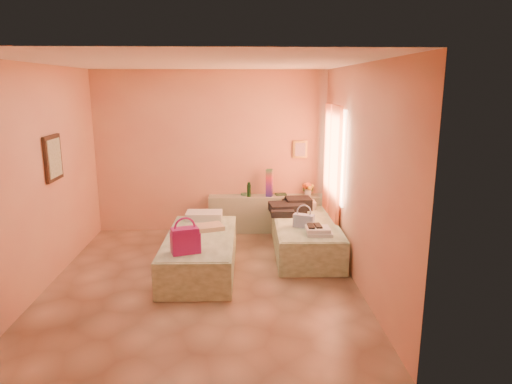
% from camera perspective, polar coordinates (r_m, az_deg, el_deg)
% --- Properties ---
extents(ground, '(4.50, 4.50, 0.00)m').
position_cam_1_polar(ground, '(6.21, -6.56, -10.99)').
color(ground, tan).
rests_on(ground, ground).
extents(room_walls, '(4.02, 4.51, 2.81)m').
position_cam_1_polar(room_walls, '(6.27, -4.72, 6.30)').
color(room_walls, '#E3A679').
rests_on(room_walls, ground).
extents(headboard_ledge, '(2.05, 0.30, 0.65)m').
position_cam_1_polar(headboard_ledge, '(8.07, 1.41, -2.72)').
color(headboard_ledge, gray).
rests_on(headboard_ledge, ground).
extents(bed_left, '(0.94, 2.02, 0.50)m').
position_cam_1_polar(bed_left, '(6.49, -6.95, -7.53)').
color(bed_left, beige).
rests_on(bed_left, ground).
extents(bed_right, '(0.94, 2.02, 0.50)m').
position_cam_1_polar(bed_right, '(7.15, 6.16, -5.53)').
color(bed_right, beige).
rests_on(bed_right, ground).
extents(water_bottle, '(0.09, 0.09, 0.24)m').
position_cam_1_polar(water_bottle, '(7.90, -0.89, 0.28)').
color(water_bottle, '#153C1E').
rests_on(water_bottle, headboard_ledge).
extents(rainbow_box, '(0.13, 0.13, 0.48)m').
position_cam_1_polar(rainbow_box, '(7.90, 1.68, 1.15)').
color(rainbow_box, '#B71671').
rests_on(rainbow_box, headboard_ledge).
extents(small_dish, '(0.13, 0.13, 0.03)m').
position_cam_1_polar(small_dish, '(8.03, -1.45, -0.28)').
color(small_dish, '#4C8B5C').
rests_on(small_dish, headboard_ledge).
extents(green_book, '(0.20, 0.15, 0.03)m').
position_cam_1_polar(green_book, '(8.04, 3.12, -0.29)').
color(green_book, '#22412A').
rests_on(green_book, headboard_ledge).
extents(flower_vase, '(0.26, 0.26, 0.28)m').
position_cam_1_polar(flower_vase, '(8.00, 6.53, 0.49)').
color(flower_vase, silver).
rests_on(flower_vase, headboard_ledge).
extents(magenta_handbag, '(0.39, 0.30, 0.33)m').
position_cam_1_polar(magenta_handbag, '(5.74, -8.82, -5.97)').
color(magenta_handbag, '#B71671').
rests_on(magenta_handbag, bed_left).
extents(khaki_garment, '(0.46, 0.41, 0.07)m').
position_cam_1_polar(khaki_garment, '(6.66, -5.86, -4.39)').
color(khaki_garment, tan).
rests_on(khaki_garment, bed_left).
extents(clothes_pile, '(0.66, 0.66, 0.19)m').
position_cam_1_polar(clothes_pile, '(7.52, 4.34, -1.81)').
color(clothes_pile, black).
rests_on(clothes_pile, bed_right).
extents(blue_handbag, '(0.33, 0.24, 0.19)m').
position_cam_1_polar(blue_handbag, '(6.74, 5.99, -3.60)').
color(blue_handbag, '#3F5A98').
rests_on(blue_handbag, bed_right).
extents(towel_stack, '(0.37, 0.32, 0.10)m').
position_cam_1_polar(towel_stack, '(6.45, 7.92, -4.87)').
color(towel_stack, silver).
rests_on(towel_stack, bed_right).
extents(sandal_pair, '(0.18, 0.23, 0.02)m').
position_cam_1_polar(sandal_pair, '(6.46, 7.34, -4.23)').
color(sandal_pair, black).
rests_on(sandal_pair, towel_stack).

